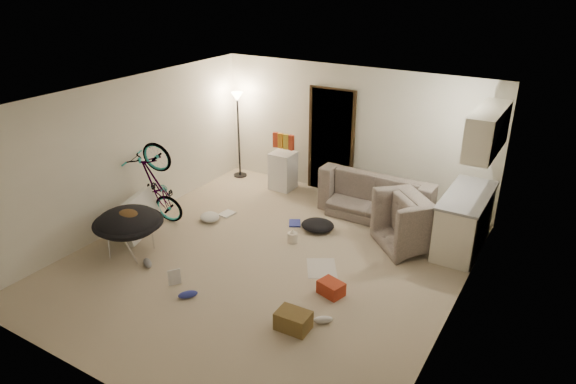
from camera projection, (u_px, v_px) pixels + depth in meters
The scene contains 38 objects.
floor at pixel (266, 262), 7.84m from camera, with size 5.50×6.00×0.02m, color #BCAC90.
ceiling at pixel (263, 99), 6.82m from camera, with size 5.50×6.00×0.02m, color white.
wall_back at pixel (352, 133), 9.69m from camera, with size 5.50×0.02×2.50m, color silver.
wall_front at pixel (94, 290), 4.97m from camera, with size 5.50×0.02×2.50m, color silver.
wall_left at pixel (128, 153), 8.63m from camera, with size 0.02×6.00×2.50m, color silver.
wall_right at pixel (461, 233), 6.03m from camera, with size 0.02×6.00×2.50m, color silver.
doorway at pixel (332, 141), 9.94m from camera, with size 0.85×0.10×2.04m, color black.
door_trim at pixel (331, 142), 9.92m from camera, with size 0.97×0.04×2.10m, color #2F2010.
floor_lamp at pixel (238, 117), 10.52m from camera, with size 0.28×0.28×1.81m.
kitchen_counter at pixel (464, 222), 8.08m from camera, with size 0.60×1.50×0.88m, color white.
counter_top at pixel (468, 195), 7.90m from camera, with size 0.64×1.54×0.04m, color gray.
kitchen_uppers at pixel (488, 131), 7.41m from camera, with size 0.38×1.40×0.65m, color white.
sofa at pixel (379, 198), 9.24m from camera, with size 2.07×0.81×0.60m, color #333A34.
armchair at pixel (421, 227), 8.17m from camera, with size 1.00×0.88×0.65m, color #333A34.
bicycle at pixel (159, 201), 8.85m from camera, with size 0.54×1.56×0.82m, color black.
book_asset at pixel (169, 285), 7.22m from camera, with size 0.18×0.25×0.02m, color #A12F18.
mini_fridge at pixel (283, 171), 10.27m from camera, with size 0.45×0.45×0.76m, color white.
snack_box_0 at pixel (276, 140), 10.10m from camera, with size 0.10×0.07×0.30m, color #A12F18.
snack_box_1 at pixel (281, 141), 10.05m from camera, with size 0.10×0.07×0.30m, color orange.
snack_box_2 at pixel (286, 142), 9.99m from camera, with size 0.10×0.07×0.30m, color gold.
snack_box_3 at pixel (291, 143), 9.93m from camera, with size 0.10×0.07×0.30m, color #A12F18.
saucer_chair at pixel (129, 228), 7.86m from camera, with size 1.06×1.06×0.76m.
hoodie at pixel (128, 217), 7.73m from camera, with size 0.48×0.40×0.22m, color #4D341A.
sofa_drape at pixel (332, 176), 9.59m from camera, with size 0.56×0.46×0.28m, color black.
tv_box at pixel (140, 215), 8.54m from camera, with size 0.12×1.02×0.67m, color silver.
drink_case_a at pixel (293, 320), 6.33m from camera, with size 0.41×0.30×0.24m, color brown.
drink_case_b at pixel (331, 288), 7.01m from camera, with size 0.33×0.25×0.19m, color #A12F18.
juicer at pixel (293, 237), 8.34m from camera, with size 0.17×0.17×0.24m.
newspaper at pixel (322, 268), 7.65m from camera, with size 0.43×0.56×0.01m, color beige.
book_blue at pixel (295, 223), 8.97m from camera, with size 0.20×0.27×0.03m, color #2A3499.
book_white at pixel (227, 214), 9.31m from camera, with size 0.21×0.28×0.03m, color silver.
shoe_0 at pixel (370, 211), 9.35m from camera, with size 0.27×0.11×0.10m, color #2A3499.
shoe_1 at pixel (286, 187), 10.37m from camera, with size 0.26×0.11×0.10m, color slate.
shoe_2 at pixel (188, 294), 6.95m from camera, with size 0.27×0.11×0.10m, color #2A3499.
shoe_3 at pixel (148, 263), 7.69m from camera, with size 0.27×0.11×0.10m, color slate.
shoe_4 at pixel (323, 320), 6.46m from camera, with size 0.25×0.10×0.09m, color white.
clothes_lump_a at pixel (318, 225), 8.73m from camera, with size 0.56×0.48×0.18m, color black.
clothes_lump_c at pixel (210, 217), 9.08m from camera, with size 0.39×0.34×0.12m, color silver.
Camera 1 is at (3.76, -5.61, 4.12)m, focal length 32.00 mm.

